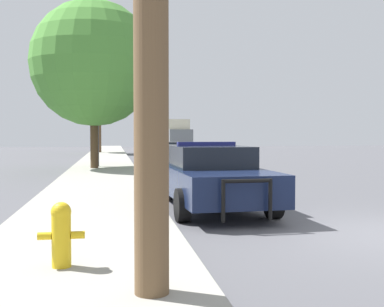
{
  "coord_description": "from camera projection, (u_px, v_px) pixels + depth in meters",
  "views": [
    {
      "loc": [
        -4.68,
        -7.35,
        1.71
      ],
      "look_at": [
        -1.24,
        13.31,
        0.84
      ],
      "focal_mm": 45.0,
      "sensor_mm": 36.0,
      "label": 1
    }
  ],
  "objects": [
    {
      "name": "tree_sidewalk_far",
      "position": [
        99.0,
        93.0,
        40.22
      ],
      "size": [
        4.53,
        4.53,
        7.24
      ],
      "color": "brown",
      "rests_on": "sidewalk_left"
    },
    {
      "name": "fire_hydrant",
      "position": [
        61.0,
        232.0,
        5.69
      ],
      "size": [
        0.54,
        0.24,
        0.77
      ],
      "color": "gold",
      "rests_on": "sidewalk_left"
    },
    {
      "name": "traffic_light",
      "position": [
        124.0,
        99.0,
        23.25
      ],
      "size": [
        3.13,
        0.35,
        4.58
      ],
      "color": "#424247",
      "rests_on": "sidewalk_left"
    },
    {
      "name": "car_background_distant",
      "position": [
        173.0,
        143.0,
        53.59
      ],
      "size": [
        2.12,
        4.08,
        1.27
      ],
      "rotation": [
        0.0,
        0.0,
        0.08
      ],
      "color": "black",
      "rests_on": "ground_plane"
    },
    {
      "name": "box_truck",
      "position": [
        177.0,
        134.0,
        50.12
      ],
      "size": [
        2.59,
        7.76,
        3.15
      ],
      "rotation": [
        0.0,
        0.0,
        3.13
      ],
      "color": "slate",
      "rests_on": "ground_plane"
    },
    {
      "name": "sidewalk_left",
      "position": [
        85.0,
        243.0,
        7.25
      ],
      "size": [
        3.0,
        110.0,
        0.13
      ],
      "color": "#99968C",
      "rests_on": "ground_plane"
    },
    {
      "name": "tree_sidewalk_mid",
      "position": [
        94.0,
        63.0,
        21.82
      ],
      "size": [
        5.7,
        5.7,
        7.62
      ],
      "color": "#4C3823",
      "rests_on": "sidewalk_left"
    },
    {
      "name": "car_background_midblock",
      "position": [
        165.0,
        153.0,
        25.63
      ],
      "size": [
        2.16,
        4.66,
        1.26
      ],
      "rotation": [
        0.0,
        0.0,
        0.04
      ],
      "color": "slate",
      "rests_on": "ground_plane"
    },
    {
      "name": "police_car",
      "position": [
        208.0,
        175.0,
        11.09
      ],
      "size": [
        2.28,
        5.44,
        1.52
      ],
      "rotation": [
        0.0,
        0.0,
        3.19
      ],
      "color": "#141E3D",
      "rests_on": "ground_plane"
    }
  ]
}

